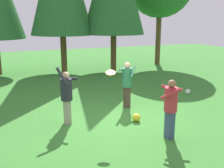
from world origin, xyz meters
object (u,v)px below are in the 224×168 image
Objects in this scene: person_bystander at (127,81)px; frisbee at (111,73)px; ball_yellow at (136,118)px; person_thrower at (67,94)px; person_catcher at (171,104)px; ball_white at (188,92)px.

frisbee is (-1.33, -1.68, 0.71)m from person_bystander.
frisbee reaches higher than ball_yellow.
person_thrower is 1.11× the size of person_catcher.
person_catcher is 6.23× the size of ball_yellow.
person_thrower reaches higher than ball_white.
ball_white is (5.41, 1.20, -0.84)m from person_thrower.
ball_yellow is at bearing 19.28° from frisbee.
ball_white is at bearing 137.90° from person_bystander.
person_bystander is 4.54× the size of frisbee.
person_catcher reaches higher than ball_yellow.
person_catcher reaches higher than ball_white.
person_bystander is 6.41× the size of ball_yellow.
person_bystander is 3.26m from ball_white.
person_catcher is 4.59m from ball_white.
person_thrower is 8.30× the size of ball_white.
person_catcher is 1.59m from ball_yellow.
person_bystander is (0.08, 2.68, 0.03)m from person_catcher.
person_catcher is 4.41× the size of frisbee.
person_thrower is 6.93× the size of ball_yellow.
ball_white is (3.43, 1.85, -0.02)m from ball_yellow.
person_thrower reaches higher than person_catcher.
ball_yellow is (1.98, -0.65, -0.82)m from person_thrower.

